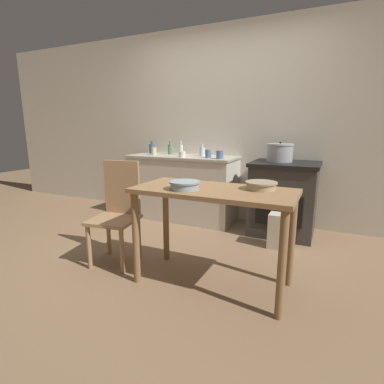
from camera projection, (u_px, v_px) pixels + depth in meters
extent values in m
plane|color=#896B4C|center=(170.00, 259.00, 2.91)|extent=(14.00, 14.00, 0.00)
cube|color=beige|center=(226.00, 125.00, 4.03)|extent=(8.00, 0.07, 2.55)
cube|color=beige|center=(183.00, 188.00, 4.14)|extent=(1.45, 0.58, 0.85)
cube|color=#B6AD9C|center=(183.00, 157.00, 4.04)|extent=(1.48, 0.61, 0.03)
cube|color=#38332D|center=(283.00, 200.00, 3.55)|extent=(0.72, 0.64, 0.82)
cube|color=black|center=(286.00, 164.00, 3.46)|extent=(0.76, 0.68, 0.04)
cube|color=black|center=(278.00, 211.00, 3.27)|extent=(0.50, 0.01, 0.34)
cube|color=#997047|center=(214.00, 191.00, 2.30)|extent=(1.24, 0.58, 0.03)
cylinder|color=olive|center=(136.00, 238.00, 2.41)|extent=(0.06, 0.06, 0.76)
cylinder|color=olive|center=(282.00, 266.00, 1.94)|extent=(0.06, 0.06, 0.76)
cylinder|color=olive|center=(166.00, 222.00, 2.84)|extent=(0.06, 0.06, 0.76)
cylinder|color=olive|center=(292.00, 241.00, 2.36)|extent=(0.06, 0.06, 0.76)
cube|color=#A87F56|center=(114.00, 220.00, 2.75)|extent=(0.46, 0.46, 0.03)
cube|color=#A87F56|center=(122.00, 187.00, 2.86)|extent=(0.36, 0.09, 0.51)
cylinder|color=#A87F56|center=(89.00, 247.00, 2.68)|extent=(0.04, 0.04, 0.41)
cylinder|color=#A87F56|center=(122.00, 251.00, 2.59)|extent=(0.04, 0.04, 0.41)
cylinder|color=#A87F56|center=(109.00, 235.00, 2.99)|extent=(0.04, 0.04, 0.41)
cylinder|color=#A87F56|center=(139.00, 238.00, 2.90)|extent=(0.04, 0.04, 0.41)
cube|color=beige|center=(281.00, 231.00, 3.14)|extent=(0.25, 0.18, 0.37)
cylinder|color=#A8A8AD|center=(280.00, 153.00, 3.49)|extent=(0.30, 0.30, 0.19)
cylinder|color=#A8A8AD|center=(280.00, 144.00, 3.47)|extent=(0.31, 0.31, 0.02)
sphere|color=black|center=(280.00, 143.00, 3.47)|extent=(0.02, 0.02, 0.02)
cylinder|color=tan|center=(261.00, 186.00, 2.26)|extent=(0.22, 0.22, 0.06)
cylinder|color=tan|center=(261.00, 183.00, 2.26)|extent=(0.24, 0.24, 0.01)
cylinder|color=#93A8B2|center=(185.00, 185.00, 2.26)|extent=(0.22, 0.22, 0.06)
cylinder|color=#8597A0|center=(185.00, 182.00, 2.26)|extent=(0.24, 0.24, 0.01)
cylinder|color=#517F5B|center=(170.00, 149.00, 4.24)|extent=(0.06, 0.06, 0.14)
cylinder|color=#517F5B|center=(170.00, 143.00, 4.22)|extent=(0.02, 0.02, 0.05)
cylinder|color=#3D5675|center=(152.00, 149.00, 4.40)|extent=(0.08, 0.08, 0.13)
cylinder|color=#3D5675|center=(152.00, 142.00, 4.38)|extent=(0.03, 0.03, 0.05)
cylinder|color=silver|center=(181.00, 150.00, 4.17)|extent=(0.06, 0.06, 0.14)
cylinder|color=silver|center=(181.00, 143.00, 4.15)|extent=(0.02, 0.02, 0.05)
cylinder|color=silver|center=(202.00, 152.00, 3.99)|extent=(0.07, 0.07, 0.12)
cylinder|color=silver|center=(202.00, 146.00, 3.97)|extent=(0.03, 0.03, 0.05)
cylinder|color=silver|center=(182.00, 154.00, 3.83)|extent=(0.08, 0.08, 0.08)
cylinder|color=beige|center=(154.00, 151.00, 4.16)|extent=(0.07, 0.07, 0.10)
cylinder|color=#4C6B99|center=(220.00, 155.00, 3.63)|extent=(0.09, 0.09, 0.10)
cylinder|color=#4C6B99|center=(208.00, 154.00, 3.76)|extent=(0.07, 0.07, 0.10)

